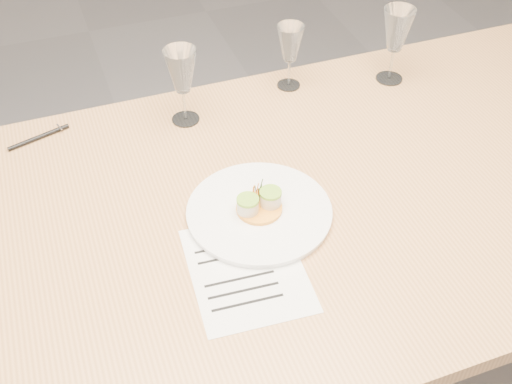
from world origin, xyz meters
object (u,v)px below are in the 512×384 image
object	(u,v)px
ballpoint_pen	(39,137)
wine_glass_3	(397,31)
wine_glass_1	(181,72)
dinner_plate	(259,211)
recipe_sheet	(246,269)
dining_table	(208,242)
wine_glass_2	(290,45)

from	to	relation	value
ballpoint_pen	wine_glass_3	xyz separation A→B (m)	(0.94, -0.06, 0.14)
ballpoint_pen	wine_glass_1	world-z (taller)	wine_glass_1
dinner_plate	wine_glass_1	world-z (taller)	wine_glass_1
dinner_plate	recipe_sheet	bearing A→B (deg)	-119.91
recipe_sheet	wine_glass_3	bearing A→B (deg)	44.59
recipe_sheet	ballpoint_pen	bearing A→B (deg)	124.83
dining_table	wine_glass_2	size ratio (longest dim) A/B	13.38
dinner_plate	wine_glass_1	size ratio (longest dim) A/B	1.56
dining_table	recipe_sheet	distance (m)	0.18
recipe_sheet	wine_glass_1	size ratio (longest dim) A/B	1.48
wine_glass_1	wine_glass_2	world-z (taller)	wine_glass_1
ballpoint_pen	wine_glass_2	distance (m)	0.68
recipe_sheet	wine_glass_1	bearing A→B (deg)	91.79
dining_table	wine_glass_3	world-z (taller)	wine_glass_3
ballpoint_pen	wine_glass_3	distance (m)	0.95
dinner_plate	ballpoint_pen	bearing A→B (deg)	133.74
wine_glass_2	wine_glass_3	xyz separation A→B (m)	(0.27, -0.07, 0.02)
dinner_plate	wine_glass_2	world-z (taller)	wine_glass_2
dinner_plate	wine_glass_1	xyz separation A→B (m)	(-0.06, 0.39, 0.13)
wine_glass_1	wine_glass_3	distance (m)	0.58
dining_table	wine_glass_1	bearing A→B (deg)	81.31
ballpoint_pen	wine_glass_1	bearing A→B (deg)	-24.69
dinner_plate	wine_glass_3	distance (m)	0.66
ballpoint_pen	wine_glass_2	xyz separation A→B (m)	(0.67, 0.01, 0.12)
dinner_plate	wine_glass_1	bearing A→B (deg)	98.27
dinner_plate	ballpoint_pen	size ratio (longest dim) A/B	2.05
dining_table	recipe_sheet	world-z (taller)	recipe_sheet
dining_table	ballpoint_pen	distance (m)	0.52
wine_glass_2	dining_table	bearing A→B (deg)	-130.83
dinner_plate	wine_glass_2	xyz separation A→B (m)	(0.25, 0.44, 0.11)
recipe_sheet	wine_glass_1	distance (m)	0.54
dining_table	wine_glass_2	xyz separation A→B (m)	(0.36, 0.42, 0.19)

